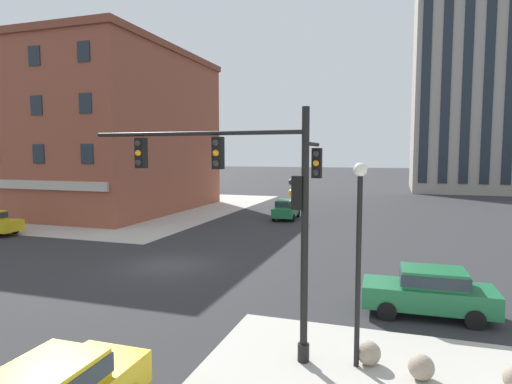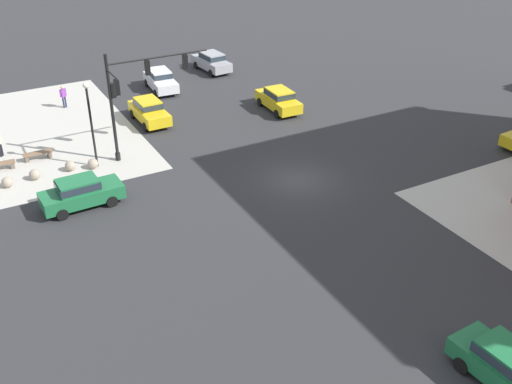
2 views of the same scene
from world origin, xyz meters
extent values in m
plane|color=#2D2D30|center=(0.00, 0.00, 0.00)|extent=(320.00, 320.00, 0.00)
cube|color=#B7B2A8|center=(-20.00, 20.00, 0.00)|extent=(32.00, 32.00, 0.02)
cylinder|color=black|center=(8.60, -7.79, 0.25)|extent=(0.32, 0.32, 0.50)
cylinder|color=black|center=(8.60, -7.79, 3.44)|extent=(0.20, 0.20, 6.88)
cylinder|color=black|center=(5.38, -7.79, 6.22)|extent=(6.44, 0.12, 0.12)
cylinder|color=black|center=(8.60, -6.89, 5.92)|extent=(0.11, 1.80, 0.11)
cube|color=black|center=(6.13, -7.79, 5.67)|extent=(0.28, 0.28, 0.90)
sphere|color=#282828|center=(6.13, -7.95, 5.95)|extent=(0.18, 0.18, 0.18)
sphere|color=orange|center=(6.13, -7.95, 5.67)|extent=(0.18, 0.18, 0.18)
sphere|color=#282828|center=(6.13, -7.95, 5.39)|extent=(0.18, 0.18, 0.18)
cube|color=black|center=(3.65, -7.79, 5.67)|extent=(0.28, 0.28, 0.90)
sphere|color=#282828|center=(3.65, -7.95, 5.95)|extent=(0.18, 0.18, 0.18)
sphere|color=orange|center=(3.65, -7.95, 5.67)|extent=(0.18, 0.18, 0.18)
sphere|color=#282828|center=(3.65, -7.95, 5.39)|extent=(0.18, 0.18, 0.18)
cube|color=black|center=(8.40, -7.79, 4.62)|extent=(0.28, 0.28, 0.90)
sphere|color=#282828|center=(8.24, -7.79, 4.90)|extent=(0.18, 0.18, 0.18)
sphere|color=orange|center=(8.24, -7.79, 4.62)|extent=(0.18, 0.18, 0.18)
sphere|color=#282828|center=(8.24, -7.79, 4.34)|extent=(0.18, 0.18, 0.18)
cube|color=black|center=(8.60, -6.09, 5.37)|extent=(0.28, 0.28, 0.90)
sphere|color=#282828|center=(8.60, -6.25, 5.65)|extent=(0.18, 0.18, 0.18)
sphere|color=orange|center=(8.60, -6.25, 5.37)|extent=(0.18, 0.18, 0.18)
sphere|color=#282828|center=(8.60, -6.25, 5.09)|extent=(0.18, 0.18, 0.18)
sphere|color=gray|center=(10.30, -7.41, 0.32)|extent=(0.64, 0.64, 0.64)
sphere|color=gray|center=(11.61, -7.80, 0.32)|extent=(0.64, 0.64, 0.64)
cylinder|color=black|center=(10.00, -7.62, 2.53)|extent=(0.14, 0.14, 5.07)
sphere|color=white|center=(10.00, -7.62, 5.25)|extent=(0.36, 0.36, 0.36)
cube|color=#1E6B3D|center=(12.03, -3.15, 0.70)|extent=(4.45, 1.90, 0.76)
cube|color=#1E6B3D|center=(12.18, -3.15, 1.38)|extent=(2.16, 1.56, 0.60)
cube|color=#232D38|center=(12.18, -3.15, 1.38)|extent=(2.25, 1.60, 0.40)
cylinder|color=black|center=(10.69, -4.03, 0.32)|extent=(0.65, 0.24, 0.64)
cylinder|color=black|center=(10.64, -2.36, 0.32)|extent=(0.65, 0.24, 0.64)
cylinder|color=black|center=(13.42, -3.94, 0.32)|extent=(0.65, 0.24, 0.64)
cylinder|color=black|center=(13.37, -2.27, 0.32)|extent=(0.65, 0.24, 0.64)
cube|color=#1E6B3D|center=(1.84, 17.13, 0.70)|extent=(2.02, 4.50, 0.76)
cube|color=#1E6B3D|center=(1.85, 16.98, 1.38)|extent=(1.62, 2.20, 0.60)
cube|color=#232D38|center=(1.85, 16.98, 1.38)|extent=(1.66, 2.29, 0.40)
cylinder|color=black|center=(0.93, 18.44, 0.32)|extent=(0.26, 0.65, 0.64)
cylinder|color=black|center=(2.60, 18.55, 0.32)|extent=(0.26, 0.65, 0.64)
cylinder|color=black|center=(1.09, 15.72, 0.32)|extent=(0.26, 0.65, 0.64)
cylinder|color=black|center=(2.76, 15.82, 0.32)|extent=(0.26, 0.65, 0.64)
cylinder|color=black|center=(-14.75, 4.37, 0.32)|extent=(0.65, 0.26, 0.64)
cube|color=gold|center=(4.68, -12.82, 1.38)|extent=(1.51, 2.12, 0.60)
cube|color=#232D38|center=(4.68, -12.82, 1.38)|extent=(1.55, 2.21, 0.40)
cube|color=brown|center=(-18.20, 17.96, 7.52)|extent=(18.39, 19.92, 15.04)
cube|color=brown|center=(-18.20, 17.96, 15.34)|extent=(18.76, 20.32, 0.60)
cube|color=#B7B2A8|center=(-18.20, 7.88, 3.20)|extent=(17.47, 0.24, 0.70)
cube|color=#1E2833|center=(-15.90, 7.96, 5.64)|extent=(1.10, 0.08, 1.50)
cube|color=#1E2833|center=(-11.30, 7.96, 5.64)|extent=(1.10, 0.08, 1.50)
cube|color=#1E2833|center=(-15.90, 7.96, 9.40)|extent=(1.10, 0.08, 1.50)
cube|color=#1E2833|center=(-11.30, 7.96, 9.40)|extent=(1.10, 0.08, 1.50)
cube|color=#1E2833|center=(-15.90, 7.96, 13.16)|extent=(1.10, 0.08, 1.50)
cube|color=#1E2833|center=(-11.30, 7.96, 13.16)|extent=(1.10, 0.08, 1.50)
camera|label=1|loc=(10.89, -18.93, 5.66)|focal=30.23mm
camera|label=2|loc=(17.38, 26.39, 17.05)|focal=42.04mm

